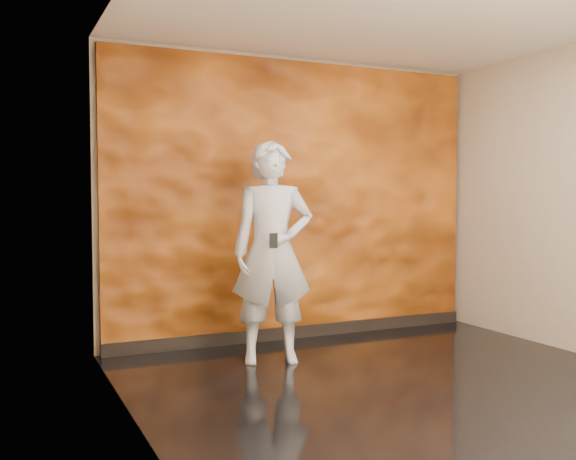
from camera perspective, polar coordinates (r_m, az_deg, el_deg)
The scene contains 5 objects.
room at distance 4.74m, azimuth 11.34°, elevation 2.70°, with size 4.02×4.02×2.81m.
feature_wall at distance 6.42m, azimuth 0.98°, elevation 2.65°, with size 3.90×0.06×2.75m, color orange.
baseboard at distance 6.53m, azimuth 1.12°, elevation -9.01°, with size 3.90×0.04×0.12m, color black.
man at distance 5.47m, azimuth -1.39°, elevation -1.97°, with size 0.69×0.45×1.89m, color #AAAFBB.
phone at distance 5.17m, azimuth -1.30°, elevation -0.96°, with size 0.07×0.01×0.12m, color black.
Camera 1 is at (-2.79, -3.83, 1.42)m, focal length 40.00 mm.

